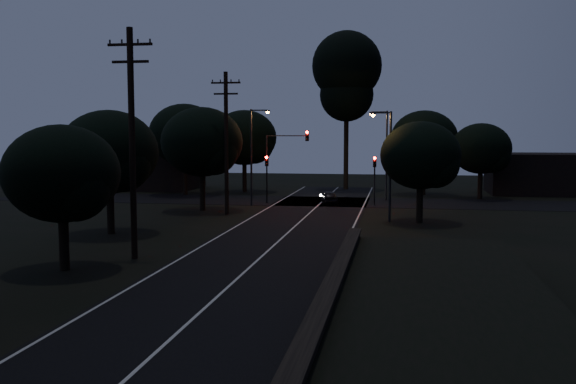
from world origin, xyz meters
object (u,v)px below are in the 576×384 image
(utility_pole_far, at_px, (226,141))
(signal_mast, at_px, (286,153))
(utility_pole_mid, at_px, (132,140))
(tall_pine, at_px, (347,75))
(streetlight_b, at_px, (384,149))
(streetlight_a, at_px, (254,150))
(signal_left, at_px, (267,170))
(car, at_px, (329,197))
(streetlight_c, at_px, (388,158))
(signal_right, at_px, (375,171))

(utility_pole_far, xyz_separation_m, signal_mast, (3.09, 7.99, -1.15))
(utility_pole_mid, bearing_deg, tall_pine, 80.07)
(tall_pine, distance_m, streetlight_b, 13.99)
(utility_pole_mid, xyz_separation_m, streetlight_a, (0.69, 23.00, -1.10))
(signal_left, height_order, car, signal_left)
(signal_left, distance_m, streetlight_c, 14.52)
(utility_pole_mid, height_order, car, utility_pole_mid)
(utility_pole_mid, height_order, streetlight_c, utility_pole_mid)
(streetlight_b, bearing_deg, car, -144.67)
(utility_pole_mid, distance_m, utility_pole_far, 17.00)
(tall_pine, relative_size, signal_left, 4.10)
(tall_pine, relative_size, car, 5.30)
(car, bearing_deg, streetlight_b, -156.86)
(streetlight_b, distance_m, car, 6.95)
(signal_left, bearing_deg, utility_pole_mid, -93.21)
(utility_pole_far, relative_size, signal_right, 2.56)
(streetlight_c, bearing_deg, utility_pole_far, 170.40)
(signal_left, relative_size, streetlight_b, 0.51)
(signal_mast, relative_size, streetlight_b, 0.78)
(streetlight_b, height_order, streetlight_c, streetlight_b)
(utility_pole_mid, xyz_separation_m, streetlight_c, (11.83, 15.00, -1.39))
(utility_pole_mid, bearing_deg, streetlight_b, 68.70)
(signal_mast, distance_m, car, 5.32)
(utility_pole_mid, xyz_separation_m, signal_left, (1.40, 24.99, -2.90))
(signal_left, bearing_deg, car, 8.20)
(utility_pole_mid, xyz_separation_m, car, (6.73, 25.76, -5.20))
(tall_pine, height_order, signal_left, tall_pine)
(utility_pole_far, height_order, car, utility_pole_far)
(streetlight_c, bearing_deg, utility_pole_mid, -128.26)
(streetlight_b, relative_size, car, 2.52)
(utility_pole_mid, distance_m, tall_pine, 41.11)
(signal_left, xyz_separation_m, signal_mast, (1.69, 0.00, 1.50))
(utility_pole_mid, relative_size, signal_left, 2.68)
(signal_right, xyz_separation_m, car, (-3.87, 0.77, -2.30))
(utility_pole_far, xyz_separation_m, signal_right, (10.60, 7.99, -2.65))
(tall_pine, bearing_deg, utility_pole_mid, -99.93)
(signal_right, distance_m, signal_mast, 7.66)
(utility_pole_mid, height_order, signal_left, utility_pole_mid)
(signal_right, xyz_separation_m, streetlight_a, (-9.91, -1.99, 1.80))
(car, bearing_deg, utility_pole_far, 40.27)
(signal_right, height_order, streetlight_b, streetlight_b)
(tall_pine, xyz_separation_m, streetlight_c, (4.83, -25.00, -7.78))
(tall_pine, bearing_deg, signal_left, -110.46)
(signal_mast, bearing_deg, streetlight_c, -48.81)
(utility_pole_mid, bearing_deg, utility_pole_far, 90.00)
(streetlight_c, bearing_deg, signal_right, 97.02)
(utility_pole_far, height_order, signal_right, utility_pole_far)
(streetlight_a, distance_m, streetlight_c, 13.72)
(utility_pole_mid, relative_size, streetlight_c, 1.47)
(signal_right, height_order, signal_mast, signal_mast)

